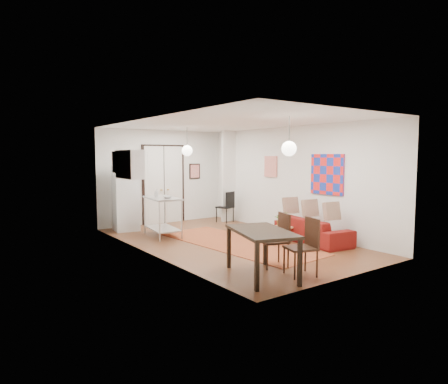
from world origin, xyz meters
TOP-DOWN VIEW (x-y plane):
  - floor at (0.00, 0.00)m, footprint 7.00×7.00m
  - ceiling at (0.00, 0.00)m, footprint 4.20×7.00m
  - wall_back at (0.00, 3.50)m, footprint 4.20×0.02m
  - wall_front at (0.00, -3.50)m, footprint 4.20×0.02m
  - wall_left at (-2.10, 0.00)m, footprint 0.02×7.00m
  - wall_right at (2.10, 0.00)m, footprint 0.02×7.00m
  - double_doors at (0.00, 3.46)m, footprint 1.44×0.06m
  - stub_partition at (1.85, 2.55)m, footprint 0.50×0.10m
  - wall_cabinet at (-1.92, 1.50)m, footprint 0.35×1.00m
  - painting_popart at (2.08, -1.25)m, footprint 0.05×1.00m
  - painting_abstract at (2.08, 0.80)m, footprint 0.05×0.50m
  - poster_back at (1.15, 3.47)m, footprint 0.40×0.03m
  - print_left at (-2.07, 2.00)m, footprint 0.03×0.44m
  - pendant_back at (0.00, 2.00)m, footprint 0.30×0.30m
  - pendant_front at (0.00, -2.00)m, footprint 0.30×0.30m
  - kilim_rug at (0.04, -0.23)m, footprint 2.02×4.56m
  - sofa at (1.63, -1.21)m, footprint 2.17×1.09m
  - coffee_table at (0.92, -0.74)m, footprint 0.90×0.57m
  - potted_plant at (1.02, -0.74)m, footprint 0.32×0.36m
  - kitchen_counter at (-0.98, 1.62)m, footprint 0.85×1.41m
  - bowl at (-0.98, 1.32)m, footprint 0.31×0.31m
  - soap_bottle at (-1.03, 1.87)m, footprint 0.13×0.13m
  - fridge at (-1.47, 2.93)m, footprint 0.73×0.73m
  - dining_table at (-1.22, -2.59)m, footprint 1.27×1.68m
  - dining_chair_near at (-0.62, -2.13)m, footprint 0.61×0.75m
  - dining_chair_far at (-0.62, -2.83)m, footprint 0.61×0.75m
  - black_side_chair at (1.64, 2.55)m, footprint 0.57×0.58m

SIDE VIEW (x-z plane):
  - floor at x=0.00m, z-range 0.00..0.00m
  - kilim_rug at x=0.04m, z-range 0.00..0.01m
  - sofa at x=1.63m, z-range 0.00..0.61m
  - coffee_table at x=0.92m, z-range 0.14..0.52m
  - potted_plant at x=1.02m, z-range 0.38..0.75m
  - black_side_chair at x=1.64m, z-range 0.08..1.06m
  - dining_chair_near at x=-0.62m, z-range 0.08..1.10m
  - dining_chair_far at x=-0.62m, z-range 0.08..1.10m
  - kitchen_counter at x=-0.98m, z-range 0.17..1.19m
  - dining_table at x=-1.22m, z-range 0.32..1.14m
  - fridge at x=-1.47m, z-range 0.00..1.82m
  - bowl at x=-0.98m, z-range 1.02..1.08m
  - soap_bottle at x=-1.03m, z-range 1.02..1.23m
  - double_doors at x=0.00m, z-range -0.05..2.45m
  - wall_back at x=0.00m, z-range 0.00..2.90m
  - wall_front at x=0.00m, z-range 0.00..2.90m
  - wall_left at x=-2.10m, z-range 0.00..2.90m
  - wall_right at x=2.10m, z-range 0.00..2.90m
  - stub_partition at x=1.85m, z-range 0.00..2.90m
  - poster_back at x=1.15m, z-range 1.35..1.85m
  - painting_popart at x=2.08m, z-range 1.15..2.15m
  - painting_abstract at x=2.08m, z-range 1.50..2.10m
  - wall_cabinet at x=-1.92m, z-range 1.55..2.25m
  - print_left at x=-2.07m, z-range 1.68..2.22m
  - pendant_back at x=0.00m, z-range 1.85..2.65m
  - pendant_front at x=0.00m, z-range 1.85..2.65m
  - ceiling at x=0.00m, z-range 2.89..2.91m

